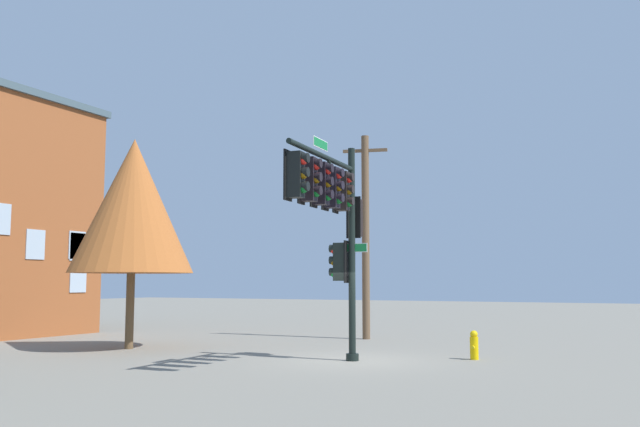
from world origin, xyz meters
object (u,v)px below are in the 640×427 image
utility_pole (366,233)px  fire_hydrant (474,345)px  signal_pole_assembly (333,209)px  tree_near (133,206)px

utility_pole → fire_hydrant: 8.35m
signal_pole_assembly → tree_near: tree_near is taller
signal_pole_assembly → fire_hydrant: bearing=137.7°
signal_pole_assembly → fire_hydrant: size_ratio=7.38×
signal_pole_assembly → utility_pole: bearing=-162.7°
signal_pole_assembly → tree_near: (-1.09, -8.15, 0.62)m
utility_pole → tree_near: bearing=-37.9°
signal_pole_assembly → utility_pole: 8.64m
fire_hydrant → tree_near: (2.15, -11.09, 4.42)m
tree_near → signal_pole_assembly: bearing=82.4°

